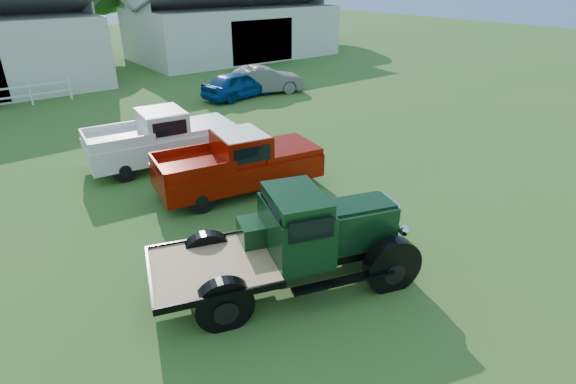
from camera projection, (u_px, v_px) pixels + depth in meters
ground at (309, 246)px, 11.84m from camera, size 120.00×120.00×0.00m
shed_right at (233, 24)px, 37.62m from camera, size 16.80×9.20×5.20m
tree_c at (97, 0)px, 36.18m from camera, size 5.40×5.40×9.00m
vintage_flatbed at (291, 240)px, 9.92m from camera, size 6.24×3.98×2.30m
red_pickup at (239, 162)px, 14.43m from camera, size 5.73×2.95×1.99m
white_pickup at (161, 138)px, 16.49m from camera, size 5.68×2.72×2.01m
misc_car_blue at (238, 85)px, 25.56m from camera, size 4.64×2.48×1.50m
misc_car_grey at (264, 80)px, 26.53m from camera, size 4.98×3.01×1.55m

